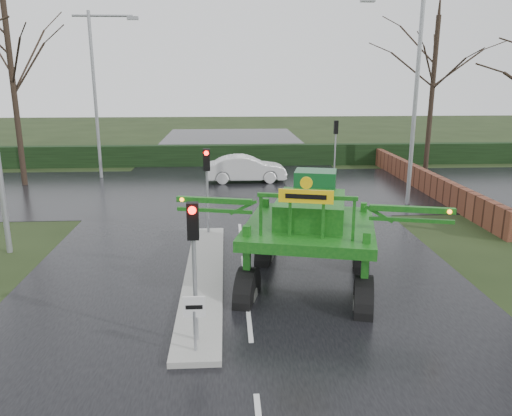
{
  "coord_description": "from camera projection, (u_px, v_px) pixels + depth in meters",
  "views": [
    {
      "loc": [
        -0.53,
        -11.74,
        6.21
      ],
      "look_at": [
        0.43,
        4.22,
        2.0
      ],
      "focal_mm": 35.0,
      "sensor_mm": 36.0,
      "label": 1
    }
  ],
  "objects": [
    {
      "name": "street_light_left_far",
      "position": [
        99.0,
        81.0,
        30.26
      ],
      "size": [
        3.85,
        0.3,
        10.0
      ],
      "color": "gray",
      "rests_on": "ground"
    },
    {
      "name": "street_light_right",
      "position": [
        411.0,
        82.0,
        23.48
      ],
      "size": [
        3.85,
        0.3,
        10.0
      ],
      "color": "gray",
      "rests_on": "ground"
    },
    {
      "name": "road_main",
      "position": [
        239.0,
        218.0,
        22.6
      ],
      "size": [
        14.0,
        80.0,
        0.02
      ],
      "primitive_type": "cube",
      "color": "black",
      "rests_on": "ground"
    },
    {
      "name": "traffic_signal_mid",
      "position": [
        207.0,
        173.0,
        19.45
      ],
      "size": [
        0.26,
        0.33,
        3.52
      ],
      "color": "gray",
      "rests_on": "ground"
    },
    {
      "name": "hedge_row",
      "position": [
        234.0,
        155.0,
        35.93
      ],
      "size": [
        44.0,
        0.9,
        1.5
      ],
      "primitive_type": "cube",
      "color": "black",
      "rests_on": "ground"
    },
    {
      "name": "median_island",
      "position": [
        204.0,
        277.0,
        15.75
      ],
      "size": [
        1.2,
        10.0,
        0.16
      ],
      "primitive_type": "cube",
      "color": "gray",
      "rests_on": "ground"
    },
    {
      "name": "traffic_signal_near",
      "position": [
        194.0,
        243.0,
        11.24
      ],
      "size": [
        0.26,
        0.33,
        3.52
      ],
      "color": "gray",
      "rests_on": "ground"
    },
    {
      "name": "crop_sprayer",
      "position": [
        248.0,
        224.0,
        14.11
      ],
      "size": [
        8.01,
        5.87,
        4.59
      ],
      "rotation": [
        0.0,
        0.0,
        -0.24
      ],
      "color": "black",
      "rests_on": "ground"
    },
    {
      "name": "white_sedan",
      "position": [
        246.0,
        182.0,
        30.49
      ],
      "size": [
        4.89,
        1.86,
        1.59
      ],
      "primitive_type": "imported",
      "rotation": [
        0.0,
        0.0,
        1.61
      ],
      "color": "silver",
      "rests_on": "ground"
    },
    {
      "name": "ground",
      "position": [
        249.0,
        324.0,
        12.95
      ],
      "size": [
        140.0,
        140.0,
        0.0
      ],
      "primitive_type": "plane",
      "color": "black",
      "rests_on": "ground"
    },
    {
      "name": "road_cross",
      "position": [
        236.0,
        189.0,
        28.39
      ],
      "size": [
        80.0,
        12.0,
        0.02
      ],
      "primitive_type": "cube",
      "color": "black",
      "rests_on": "ground"
    },
    {
      "name": "brick_wall",
      "position": [
        417.0,
        177.0,
        28.85
      ],
      "size": [
        0.4,
        20.0,
        1.2
      ],
      "primitive_type": "cube",
      "color": "#592D1E",
      "rests_on": "ground"
    },
    {
      "name": "traffic_signal_far",
      "position": [
        336.0,
        135.0,
        31.98
      ],
      "size": [
        0.26,
        0.33,
        3.52
      ],
      "rotation": [
        0.0,
        0.0,
        3.14
      ],
      "color": "gray",
      "rests_on": "ground"
    },
    {
      "name": "tree_right_far",
      "position": [
        434.0,
        72.0,
        32.32
      ],
      "size": [
        7.0,
        7.0,
        12.05
      ],
      "color": "black",
      "rests_on": "ground"
    },
    {
      "name": "keep_left_sign",
      "position": [
        194.0,
        315.0,
        11.16
      ],
      "size": [
        0.5,
        0.07,
        1.35
      ],
      "color": "gray",
      "rests_on": "ground"
    },
    {
      "name": "tree_left_far",
      "position": [
        10.0,
        60.0,
        27.78
      ],
      "size": [
        7.7,
        7.7,
        13.26
      ],
      "color": "black",
      "rests_on": "ground"
    }
  ]
}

